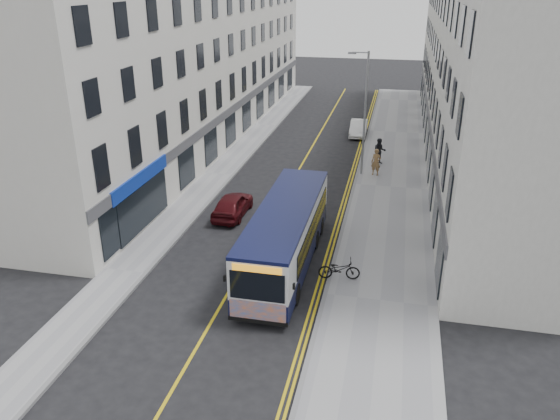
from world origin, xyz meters
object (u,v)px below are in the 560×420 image
at_px(streetlamp, 364,110).
at_px(pedestrian_near, 376,162).
at_px(bicycle, 339,269).
at_px(car_maroon, 233,205).
at_px(car_white, 358,128).
at_px(city_bus, 286,234).
at_px(pedestrian_far, 379,151).

relative_size(streetlamp, pedestrian_near, 4.56).
xyz_separation_m(bicycle, pedestrian_near, (0.76, 13.88, 0.41)).
bearing_deg(car_maroon, car_white, -105.92).
bearing_deg(car_white, city_bus, -94.71).
bearing_deg(car_white, streetlamp, -85.79).
height_order(city_bus, car_maroon, city_bus).
distance_m(streetlamp, pedestrian_far, 4.30).
relative_size(pedestrian_near, car_maroon, 0.46).
xyz_separation_m(city_bus, pedestrian_far, (3.39, 15.49, -0.58)).
relative_size(city_bus, car_maroon, 2.65).
distance_m(pedestrian_near, pedestrian_far, 2.46).
relative_size(pedestrian_far, car_maroon, 0.47).
height_order(bicycle, pedestrian_near, pedestrian_near).
xyz_separation_m(streetlamp, bicycle, (0.23, -13.89, -3.79)).
xyz_separation_m(streetlamp, pedestrian_near, (0.99, -0.02, -3.39)).
distance_m(streetlamp, bicycle, 14.40).
bearing_deg(pedestrian_near, streetlamp, -168.12).
bearing_deg(streetlamp, car_white, 95.60).
xyz_separation_m(pedestrian_far, car_white, (-2.06, 7.46, -0.39)).
bearing_deg(car_white, pedestrian_far, -75.94).
distance_m(pedestrian_near, car_white, 10.11).
height_order(streetlamp, pedestrian_far, streetlamp).
distance_m(pedestrian_far, car_maroon, 12.90).
height_order(city_bus, car_white, city_bus).
relative_size(car_white, car_maroon, 1.00).
bearing_deg(pedestrian_near, bicycle, -80.23).
relative_size(city_bus, bicycle, 5.64).
height_order(streetlamp, city_bus, streetlamp).
bearing_deg(car_white, pedestrian_near, -80.19).
relative_size(streetlamp, car_white, 2.11).
bearing_deg(streetlamp, pedestrian_far, 65.87).
distance_m(car_white, car_maroon, 18.80).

